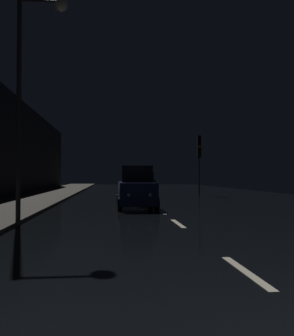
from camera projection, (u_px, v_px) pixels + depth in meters
ground at (141, 198)px, 27.63m from camera, size 27.42×84.00×0.02m
sidewalk_left at (40, 197)px, 26.89m from camera, size 4.40×84.00×0.15m
lane_centerline at (164, 214)px, 15.84m from camera, size 0.16×24.09×0.01m
traffic_light_far_right at (199, 152)px, 31.26m from camera, size 0.32×0.47×5.09m
streetlamp_overhead at (32, 75)px, 12.48m from camera, size 1.70×0.44×7.76m
car_approaching_headlights at (136, 189)px, 18.79m from camera, size 1.97×4.26×2.14m
car_distant_taillights at (146, 183)px, 38.20m from camera, size 1.87×4.05×2.04m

